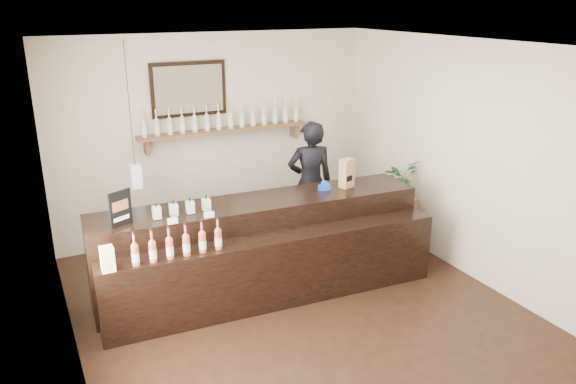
% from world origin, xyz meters
% --- Properties ---
extents(ground, '(5.00, 5.00, 0.00)m').
position_xyz_m(ground, '(0.00, 0.00, 0.00)').
color(ground, black).
rests_on(ground, ground).
extents(room_shell, '(5.00, 5.00, 5.00)m').
position_xyz_m(room_shell, '(0.00, 0.00, 1.70)').
color(room_shell, beige).
rests_on(room_shell, ground).
extents(back_wall_decor, '(2.66, 0.96, 1.69)m').
position_xyz_m(back_wall_decor, '(-0.14, 2.37, 1.75)').
color(back_wall_decor, brown).
rests_on(back_wall_decor, ground).
extents(counter, '(3.81, 1.22, 1.23)m').
position_xyz_m(counter, '(-0.14, 0.56, 0.49)').
color(counter, black).
rests_on(counter, ground).
extents(promo_sign, '(0.24, 0.14, 0.36)m').
position_xyz_m(promo_sign, '(-1.66, 0.64, 1.24)').
color(promo_sign, black).
rests_on(promo_sign, counter).
extents(paper_bag, '(0.19, 0.16, 0.35)m').
position_xyz_m(paper_bag, '(1.00, 0.66, 1.23)').
color(paper_bag, olive).
rests_on(paper_bag, counter).
extents(tape_dispenser, '(0.15, 0.08, 0.12)m').
position_xyz_m(tape_dispenser, '(0.71, 0.68, 1.10)').
color(tape_dispenser, blue).
rests_on(tape_dispenser, counter).
extents(side_cabinet, '(0.45, 0.56, 0.72)m').
position_xyz_m(side_cabinet, '(2.00, 0.90, 0.36)').
color(side_cabinet, brown).
rests_on(side_cabinet, ground).
extents(potted_plant, '(0.50, 0.45, 0.48)m').
position_xyz_m(potted_plant, '(2.00, 0.90, 0.96)').
color(potted_plant, '#27632D').
rests_on(potted_plant, side_cabinet).
extents(shopkeeper, '(0.79, 0.62, 1.92)m').
position_xyz_m(shopkeeper, '(0.99, 1.55, 0.96)').
color(shopkeeper, black).
rests_on(shopkeeper, ground).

